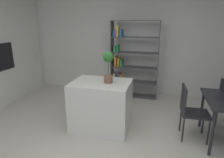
% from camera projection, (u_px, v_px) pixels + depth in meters
% --- Properties ---
extents(ground_plane, '(9.73, 9.73, 0.00)m').
position_uv_depth(ground_plane, '(114.00, 150.00, 2.97)').
color(ground_plane, beige).
extents(back_partition, '(7.07, 0.06, 2.63)m').
position_uv_depth(back_partition, '(139.00, 45.00, 5.11)').
color(back_partition, silver).
rests_on(back_partition, ground_plane).
extents(built_in_oven, '(0.06, 0.56, 0.60)m').
position_uv_depth(built_in_oven, '(3.00, 57.00, 4.30)').
color(built_in_oven, black).
rests_on(built_in_oven, ground_plane).
extents(kitchen_island, '(1.02, 0.76, 0.88)m').
position_uv_depth(kitchen_island, '(101.00, 105.00, 3.50)').
color(kitchen_island, silver).
rests_on(kitchen_island, ground_plane).
extents(potted_plant_on_island, '(0.18, 0.18, 0.54)m').
position_uv_depth(potted_plant_on_island, '(108.00, 64.00, 3.25)').
color(potted_plant_on_island, brown).
rests_on(potted_plant_on_island, kitchen_island).
extents(open_bookshelf, '(1.19, 0.30, 1.93)m').
position_uv_depth(open_bookshelf, '(130.00, 59.00, 4.91)').
color(open_bookshelf, '#4C4C51').
rests_on(open_bookshelf, ground_plane).
extents(dining_chair_island_side, '(0.46, 0.43, 0.90)m').
position_uv_depth(dining_chair_island_side, '(189.00, 108.00, 3.17)').
color(dining_chair_island_side, '#232328').
rests_on(dining_chair_island_side, ground_plane).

